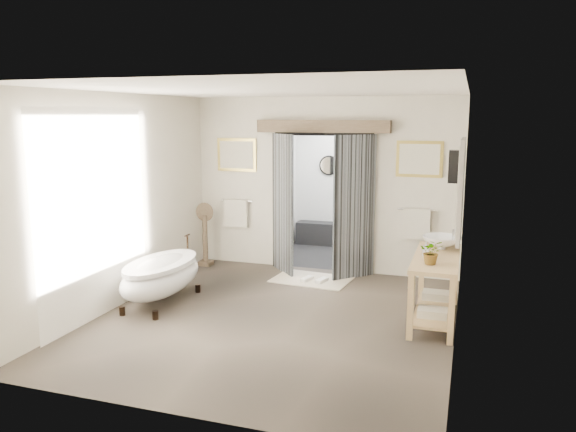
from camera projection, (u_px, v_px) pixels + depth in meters
The scene contains 13 objects.
ground_plane at pixel (274, 319), 7.27m from camera, with size 5.00×5.00×0.00m, color brown.
room_shell at pixel (267, 177), 6.85m from camera, with size 4.52×5.02×2.91m.
shower_room at pixel (343, 204), 10.84m from camera, with size 2.22×2.01×2.51m.
back_wall_dressing at pixel (321, 179), 9.15m from camera, with size 3.82×0.71×2.52m.
clawfoot_tub at pixel (161, 275), 7.80m from camera, with size 0.75×1.69×0.82m.
vanity at pixel (433, 282), 7.12m from camera, with size 0.57×1.60×0.85m.
pedestal_mirror at pixel (205, 239), 9.78m from camera, with size 0.33×0.21×1.11m.
rug at pixel (312, 279), 8.97m from camera, with size 1.20×0.80×0.01m, color beige.
slippers at pixel (314, 279), 8.85m from camera, with size 0.41×0.28×0.05m.
basin at pixel (442, 242), 7.42m from camera, with size 0.50×0.50×0.17m, color white.
plant at pixel (432, 252), 6.65m from camera, with size 0.27×0.24×0.30m, color gray.
soap_bottle_a at pixel (426, 249), 7.07m from camera, with size 0.08×0.08×0.18m, color gray.
soap_bottle_b at pixel (433, 239), 7.68m from camera, with size 0.12×0.12×0.15m, color gray.
Camera 1 is at (2.33, -6.51, 2.60)m, focal length 35.00 mm.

